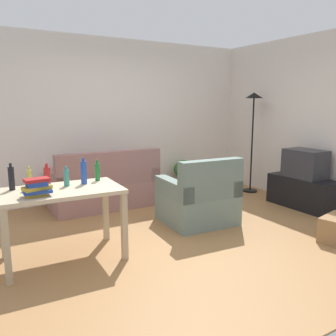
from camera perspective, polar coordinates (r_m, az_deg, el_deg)
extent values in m
cube|color=#9E7042|center=(4.54, 2.15, -10.61)|extent=(5.20, 4.40, 0.02)
cube|color=silver|center=(6.20, -8.87, 7.87)|extent=(5.20, 0.10, 2.70)
cube|color=beige|center=(6.05, 23.65, 7.05)|extent=(0.10, 4.40, 2.70)
cube|color=#996B66|center=(5.71, -10.48, -4.10)|extent=(1.62, 0.84, 0.40)
cube|color=#8C625D|center=(5.30, -9.38, -0.10)|extent=(1.62, 0.16, 0.52)
cube|color=#926661|center=(5.93, -3.92, -0.34)|extent=(0.16, 0.84, 0.22)
cube|color=#926661|center=(5.45, -17.84, -1.80)|extent=(0.16, 0.84, 0.22)
cube|color=black|center=(5.91, 21.11, -3.75)|extent=(0.44, 1.10, 0.48)
cube|color=#2D2D33|center=(5.82, 21.41, 0.65)|extent=(0.40, 0.60, 0.44)
cube|color=black|center=(5.98, 22.63, 0.81)|extent=(0.01, 0.52, 0.36)
cylinder|color=black|center=(6.72, 13.20, -3.61)|extent=(0.26, 0.26, 0.03)
cylinder|color=black|center=(6.57, 13.51, 3.64)|extent=(0.03, 0.03, 1.68)
cone|color=black|center=(6.53, 13.85, 11.42)|extent=(0.32, 0.32, 0.10)
cube|color=#C6B28E|center=(3.75, -17.00, -3.59)|extent=(1.23, 0.75, 0.04)
cube|color=tan|center=(3.51, -24.81, -11.61)|extent=(0.06, 0.06, 0.72)
cube|color=tan|center=(3.72, -7.12, -9.45)|extent=(0.06, 0.06, 0.72)
cube|color=tan|center=(4.10, -25.35, -8.51)|extent=(0.06, 0.06, 0.72)
cube|color=tan|center=(4.28, -10.12, -6.86)|extent=(0.06, 0.06, 0.72)
cylinder|color=brown|center=(6.69, 2.50, -2.58)|extent=(0.24, 0.24, 0.22)
sphere|color=#2D6B28|center=(6.63, 2.52, -0.22)|extent=(0.36, 0.36, 0.36)
cube|color=slate|center=(4.89, 4.74, -6.45)|extent=(0.96, 0.90, 0.40)
cube|color=slate|center=(4.50, 7.07, -1.95)|extent=(0.91, 0.22, 0.52)
cube|color=slate|center=(5.01, 8.42, -2.46)|extent=(0.22, 0.85, 0.22)
cube|color=slate|center=(4.63, 0.87, -3.40)|extent=(0.22, 0.85, 0.22)
cylinder|color=black|center=(3.86, -24.14, -1.58)|extent=(0.06, 0.06, 0.24)
cylinder|color=black|center=(3.83, -24.29, 0.44)|extent=(0.03, 0.03, 0.04)
cylinder|color=#BCB24C|center=(3.83, -21.64, -1.79)|extent=(0.05, 0.05, 0.20)
cylinder|color=#BCB24C|center=(3.81, -21.76, -0.04)|extent=(0.02, 0.02, 0.04)
cylinder|color=#AD2323|center=(3.90, -19.09, -1.35)|extent=(0.07, 0.07, 0.20)
cylinder|color=#AD2323|center=(3.88, -19.20, 0.42)|extent=(0.03, 0.03, 0.04)
cylinder|color=teal|center=(3.85, -16.21, -1.57)|extent=(0.06, 0.06, 0.17)
cylinder|color=teal|center=(3.83, -16.29, -0.01)|extent=(0.03, 0.03, 0.04)
cylinder|color=#2347A3|center=(3.89, -13.56, -0.76)|extent=(0.07, 0.07, 0.25)
cylinder|color=#2347A3|center=(3.87, -13.65, 1.33)|extent=(0.03, 0.03, 0.04)
cylinder|color=#1E722D|center=(4.03, -11.43, -0.65)|extent=(0.05, 0.05, 0.20)
cylinder|color=#1E722D|center=(4.01, -11.49, 1.02)|extent=(0.02, 0.02, 0.04)
cube|color=#B7932D|center=(3.54, -20.68, -4.03)|extent=(0.20, 0.14, 0.03)
cube|color=navy|center=(3.52, -20.50, -3.57)|extent=(0.26, 0.17, 0.03)
cube|color=#B7932D|center=(3.52, -20.57, -3.05)|extent=(0.27, 0.18, 0.04)
cube|color=navy|center=(3.51, -20.57, -2.44)|extent=(0.19, 0.14, 0.04)
cube|color=maroon|center=(3.50, -20.61, -1.84)|extent=(0.23, 0.16, 0.03)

